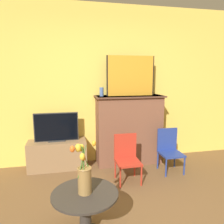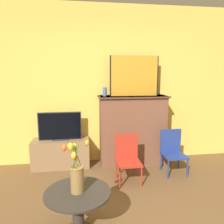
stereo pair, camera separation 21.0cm
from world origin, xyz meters
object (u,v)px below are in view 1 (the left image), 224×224
Objects in this scene: chair_blue at (169,148)px; vase_tulips at (84,175)px; painting at (131,76)px; tv_monitor at (56,127)px; chair_red at (127,156)px.

chair_blue is 1.92m from vase_tulips.
tv_monitor is (-1.24, -0.00, -0.82)m from painting.
tv_monitor reaches higher than chair_red.
chair_blue is (0.76, 0.17, 0.00)m from chair_red.
painting is at bearing 138.93° from chair_blue.
painting is 1.69× the size of vase_tulips.
vase_tulips reaches higher than tv_monitor.
tv_monitor is 1.86m from chair_blue.
chair_blue is (1.77, -0.46, -0.33)m from tv_monitor.
tv_monitor is at bearing 148.06° from chair_red.
chair_red is (1.01, -0.63, -0.33)m from tv_monitor.
chair_blue is at bearing 39.29° from vase_tulips.
painting is 1.33m from chair_red.
chair_red is 1.00× the size of chair_blue.
chair_red is at bearing 55.50° from vase_tulips.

